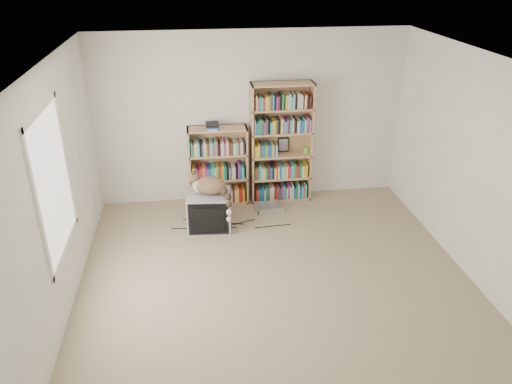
{
  "coord_description": "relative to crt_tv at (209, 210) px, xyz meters",
  "views": [
    {
      "loc": [
        -0.87,
        -4.44,
        3.44
      ],
      "look_at": [
        -0.13,
        1.0,
        0.78
      ],
      "focal_mm": 35.0,
      "sensor_mm": 36.0,
      "label": 1
    }
  ],
  "objects": [
    {
      "name": "bookcase_tall",
      "position": [
        1.12,
        0.75,
        0.6
      ],
      "size": [
        0.89,
        0.3,
        1.79
      ],
      "color": "tan",
      "rests_on": "floor"
    },
    {
      "name": "ceiling",
      "position": [
        0.69,
        -1.61,
        2.25
      ],
      "size": [
        4.5,
        5.0,
        0.02
      ],
      "primitive_type": "cube",
      "color": "white",
      "rests_on": "wall_back"
    },
    {
      "name": "dvd_player",
      "position": [
        0.88,
        0.36,
        -0.21
      ],
      "size": [
        0.42,
        0.32,
        0.09
      ],
      "primitive_type": "cube",
      "rotation": [
        0.0,
        0.0,
        0.15
      ],
      "color": "#B9B9BE",
      "rests_on": "floor"
    },
    {
      "name": "book_stack",
      "position": [
        0.12,
        0.71,
        0.96
      ],
      "size": [
        0.19,
        0.24,
        0.08
      ],
      "primitive_type": "cube",
      "color": "red",
      "rests_on": "bookcase_short"
    },
    {
      "name": "wall_left",
      "position": [
        -1.56,
        -1.61,
        1.0
      ],
      "size": [
        0.02,
        5.0,
        2.5
      ],
      "primitive_type": "cube",
      "color": "white",
      "rests_on": "floor"
    },
    {
      "name": "wall_right",
      "position": [
        2.94,
        -1.61,
        1.0
      ],
      "size": [
        0.02,
        5.0,
        2.5
      ],
      "primitive_type": "cube",
      "color": "white",
      "rests_on": "floor"
    },
    {
      "name": "crt_tv",
      "position": [
        0.0,
        0.0,
        0.0
      ],
      "size": [
        0.63,
        0.58,
        0.51
      ],
      "rotation": [
        0.0,
        0.0,
        -0.09
      ],
      "color": "#9F9FA1",
      "rests_on": "floor"
    },
    {
      "name": "cat",
      "position": [
        0.05,
        -0.06,
        0.34
      ],
      "size": [
        0.63,
        0.61,
        0.53
      ],
      "rotation": [
        0.0,
        0.0,
        -0.27
      ],
      "color": "#372316",
      "rests_on": "crt_tv"
    },
    {
      "name": "framed_print",
      "position": [
        1.17,
        0.83,
        0.59
      ],
      "size": [
        0.16,
        0.05,
        0.22
      ],
      "primitive_type": "cube",
      "rotation": [
        -0.17,
        0.0,
        0.0
      ],
      "color": "black",
      "rests_on": "bookcase_tall"
    },
    {
      "name": "floor_cables",
      "position": [
        0.37,
        -0.07,
        -0.25
      ],
      "size": [
        1.2,
        0.7,
        0.01
      ],
      "primitive_type": null,
      "color": "black",
      "rests_on": "floor"
    },
    {
      "name": "window",
      "position": [
        -1.54,
        -1.41,
        1.15
      ],
      "size": [
        0.02,
        1.22,
        1.52
      ],
      "primitive_type": "cube",
      "color": "white",
      "rests_on": "wall_left"
    },
    {
      "name": "bookcase_short",
      "position": [
        0.18,
        0.75,
        0.29
      ],
      "size": [
        0.86,
        0.3,
        1.18
      ],
      "color": "tan",
      "rests_on": "floor"
    },
    {
      "name": "wall_outlet",
      "position": [
        -1.54,
        0.34,
        0.07
      ],
      "size": [
        0.01,
        0.08,
        0.13
      ],
      "primitive_type": "cube",
      "color": "silver",
      "rests_on": "wall_left"
    },
    {
      "name": "wall_back",
      "position": [
        0.69,
        0.89,
        1.0
      ],
      "size": [
        4.5,
        0.02,
        2.5
      ],
      "primitive_type": "cube",
      "color": "white",
      "rests_on": "floor"
    },
    {
      "name": "floor",
      "position": [
        0.69,
        -1.61,
        -0.25
      ],
      "size": [
        4.5,
        5.0,
        0.01
      ],
      "primitive_type": "cube",
      "color": "tan",
      "rests_on": "ground"
    },
    {
      "name": "green_mug",
      "position": [
        1.5,
        0.73,
        0.53
      ],
      "size": [
        0.08,
        0.08,
        0.09
      ],
      "primitive_type": "cylinder",
      "color": "#66BD36",
      "rests_on": "bookcase_tall"
    }
  ]
}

